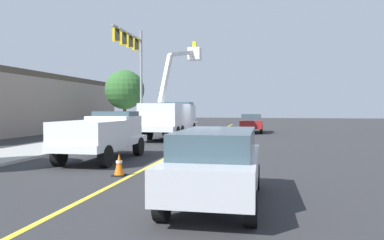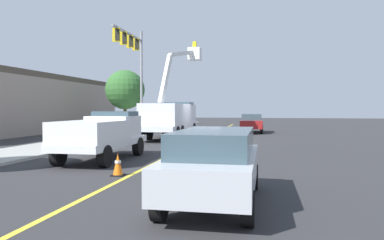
{
  "view_description": "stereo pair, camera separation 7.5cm",
  "coord_description": "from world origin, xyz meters",
  "px_view_note": "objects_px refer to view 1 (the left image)",
  "views": [
    {
      "loc": [
        -26.3,
        -4.39,
        2.2
      ],
      "look_at": [
        -1.36,
        0.57,
        1.4
      ],
      "focal_mm": 34.89,
      "sensor_mm": 36.0,
      "label": 1
    },
    {
      "loc": [
        -26.29,
        -4.47,
        2.2
      ],
      "look_at": [
        -1.36,
        0.57,
        1.4
      ],
      "focal_mm": 34.89,
      "sensor_mm": 36.0,
      "label": 2
    }
  ],
  "objects_px": {
    "traffic_cone_mid_rear": "(203,130)",
    "traffic_signal_mast": "(133,57)",
    "service_pickup_truck": "(102,134)",
    "trailing_sedan": "(217,161)",
    "passing_minivan": "(252,122)",
    "traffic_cone_mid_front": "(177,138)",
    "utility_bucket_truck": "(171,116)",
    "traffic_cone_leading": "(119,165)"
  },
  "relations": [
    {
      "from": "service_pickup_truck",
      "to": "trailing_sedan",
      "type": "height_order",
      "value": "service_pickup_truck"
    },
    {
      "from": "traffic_cone_leading",
      "to": "traffic_cone_mid_rear",
      "type": "relative_size",
      "value": 0.86
    },
    {
      "from": "traffic_cone_leading",
      "to": "traffic_cone_mid_front",
      "type": "distance_m",
      "value": 10.08
    },
    {
      "from": "service_pickup_truck",
      "to": "utility_bucket_truck",
      "type": "bearing_deg",
      "value": 0.14
    },
    {
      "from": "trailing_sedan",
      "to": "service_pickup_truck",
      "type": "bearing_deg",
      "value": 43.08
    },
    {
      "from": "service_pickup_truck",
      "to": "traffic_cone_mid_rear",
      "type": "xyz_separation_m",
      "value": [
        16.04,
        -1.65,
        -0.7
      ]
    },
    {
      "from": "traffic_cone_leading",
      "to": "traffic_signal_mast",
      "type": "xyz_separation_m",
      "value": [
        17.68,
        5.99,
        6.02
      ]
    },
    {
      "from": "service_pickup_truck",
      "to": "passing_minivan",
      "type": "bearing_deg",
      "value": -15.91
    },
    {
      "from": "passing_minivan",
      "to": "traffic_cone_mid_rear",
      "type": "distance_m",
      "value": 5.12
    },
    {
      "from": "passing_minivan",
      "to": "traffic_cone_mid_front",
      "type": "distance_m",
      "value": 13.17
    },
    {
      "from": "passing_minivan",
      "to": "service_pickup_truck",
      "type": "bearing_deg",
      "value": 164.09
    },
    {
      "from": "trailing_sedan",
      "to": "traffic_cone_mid_front",
      "type": "xyz_separation_m",
      "value": [
        12.83,
        4.05,
        -0.53
      ]
    },
    {
      "from": "passing_minivan",
      "to": "traffic_cone_leading",
      "type": "bearing_deg",
      "value": 171.39
    },
    {
      "from": "service_pickup_truck",
      "to": "traffic_signal_mast",
      "type": "height_order",
      "value": "traffic_signal_mast"
    },
    {
      "from": "passing_minivan",
      "to": "traffic_cone_leading",
      "type": "relative_size",
      "value": 6.56
    },
    {
      "from": "traffic_cone_mid_front",
      "to": "traffic_signal_mast",
      "type": "distance_m",
      "value": 11.1
    },
    {
      "from": "utility_bucket_truck",
      "to": "traffic_cone_leading",
      "type": "relative_size",
      "value": 11.21
    },
    {
      "from": "traffic_signal_mast",
      "to": "trailing_sedan",
      "type": "bearing_deg",
      "value": -154.96
    },
    {
      "from": "utility_bucket_truck",
      "to": "service_pickup_truck",
      "type": "relative_size",
      "value": 1.46
    },
    {
      "from": "utility_bucket_truck",
      "to": "trailing_sedan",
      "type": "relative_size",
      "value": 1.71
    },
    {
      "from": "traffic_cone_leading",
      "to": "traffic_signal_mast",
      "type": "height_order",
      "value": "traffic_signal_mast"
    },
    {
      "from": "traffic_signal_mast",
      "to": "passing_minivan",
      "type": "bearing_deg",
      "value": -62.19
    },
    {
      "from": "utility_bucket_truck",
      "to": "traffic_signal_mast",
      "type": "distance_m",
      "value": 6.7
    },
    {
      "from": "service_pickup_truck",
      "to": "traffic_cone_mid_rear",
      "type": "bearing_deg",
      "value": -5.87
    },
    {
      "from": "traffic_cone_mid_rear",
      "to": "traffic_signal_mast",
      "type": "xyz_separation_m",
      "value": [
        -1.65,
        5.54,
        5.96
      ]
    },
    {
      "from": "passing_minivan",
      "to": "utility_bucket_truck",
      "type": "bearing_deg",
      "value": 144.16
    },
    {
      "from": "service_pickup_truck",
      "to": "trailing_sedan",
      "type": "bearing_deg",
      "value": -136.92
    },
    {
      "from": "passing_minivan",
      "to": "traffic_cone_mid_front",
      "type": "bearing_deg",
      "value": 162.69
    },
    {
      "from": "passing_minivan",
      "to": "traffic_cone_leading",
      "type": "xyz_separation_m",
      "value": [
        -22.64,
        3.43,
        -0.61
      ]
    },
    {
      "from": "service_pickup_truck",
      "to": "traffic_cone_mid_front",
      "type": "relative_size",
      "value": 6.31
    },
    {
      "from": "traffic_cone_mid_rear",
      "to": "traffic_signal_mast",
      "type": "relative_size",
      "value": 0.1
    },
    {
      "from": "traffic_cone_leading",
      "to": "traffic_cone_mid_front",
      "type": "relative_size",
      "value": 0.82
    },
    {
      "from": "passing_minivan",
      "to": "traffic_cone_mid_rear",
      "type": "xyz_separation_m",
      "value": [
        -3.31,
        3.87,
        -0.55
      ]
    },
    {
      "from": "utility_bucket_truck",
      "to": "traffic_signal_mast",
      "type": "height_order",
      "value": "traffic_signal_mast"
    },
    {
      "from": "passing_minivan",
      "to": "traffic_cone_mid_rear",
      "type": "relative_size",
      "value": 5.65
    },
    {
      "from": "traffic_cone_mid_front",
      "to": "traffic_cone_mid_rear",
      "type": "height_order",
      "value": "traffic_cone_mid_front"
    },
    {
      "from": "traffic_cone_leading",
      "to": "traffic_cone_mid_rear",
      "type": "distance_m",
      "value": 19.33
    },
    {
      "from": "utility_bucket_truck",
      "to": "traffic_cone_leading",
      "type": "height_order",
      "value": "utility_bucket_truck"
    },
    {
      "from": "service_pickup_truck",
      "to": "passing_minivan",
      "type": "xyz_separation_m",
      "value": [
        19.36,
        -5.52,
        -0.15
      ]
    },
    {
      "from": "passing_minivan",
      "to": "trailing_sedan",
      "type": "bearing_deg",
      "value": -179.7
    },
    {
      "from": "traffic_cone_mid_front",
      "to": "traffic_signal_mast",
      "type": "relative_size",
      "value": 0.1
    },
    {
      "from": "utility_bucket_truck",
      "to": "passing_minivan",
      "type": "height_order",
      "value": "utility_bucket_truck"
    }
  ]
}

